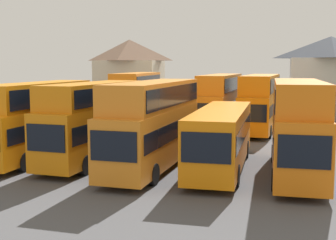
% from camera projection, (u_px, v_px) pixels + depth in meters
% --- Properties ---
extents(ground, '(140.00, 140.00, 0.00)m').
position_uv_depth(ground, '(205.00, 127.00, 43.88)').
color(ground, '#4C4C4F').
extents(depot_boundary_wall, '(56.00, 0.50, 1.80)m').
position_uv_depth(depot_boundary_wall, '(217.00, 110.00, 51.40)').
color(depot_boundary_wall, gray).
rests_on(depot_boundary_wall, ground).
extents(bus_1, '(2.69, 10.84, 4.85)m').
position_uv_depth(bus_1, '(38.00, 116.00, 28.54)').
color(bus_1, orange).
rests_on(bus_1, ground).
extents(bus_2, '(3.17, 10.37, 4.88)m').
position_uv_depth(bus_2, '(93.00, 118.00, 27.61)').
color(bus_2, orange).
rests_on(bus_2, ground).
extents(bus_3, '(3.10, 11.53, 5.01)m').
position_uv_depth(bus_3, '(154.00, 120.00, 25.92)').
color(bus_3, orange).
rests_on(bus_3, ground).
extents(bus_4, '(2.73, 11.67, 3.46)m').
position_uv_depth(bus_4, '(221.00, 135.00, 25.75)').
color(bus_4, orange).
rests_on(bus_4, ground).
extents(bus_5, '(2.74, 10.65, 5.11)m').
position_uv_depth(bus_5, '(298.00, 123.00, 24.04)').
color(bus_5, orange).
rests_on(bus_5, ground).
extents(bus_6, '(3.25, 11.39, 5.22)m').
position_uv_depth(bus_6, '(137.00, 97.00, 42.96)').
color(bus_6, orange).
rests_on(bus_6, ground).
extents(bus_7, '(3.00, 11.09, 3.44)m').
position_uv_depth(bus_7, '(176.00, 108.00, 42.57)').
color(bus_7, orange).
rests_on(bus_7, ground).
extents(bus_8, '(2.90, 11.74, 5.09)m').
position_uv_depth(bus_8, '(220.00, 99.00, 41.13)').
color(bus_8, orange).
rests_on(bus_8, ground).
extents(bus_9, '(3.27, 11.47, 5.07)m').
position_uv_depth(bus_9, '(260.00, 100.00, 40.22)').
color(bus_9, orange).
rests_on(bus_9, ground).
extents(house_terrace_left, '(8.55, 6.83, 9.36)m').
position_uv_depth(house_terrace_left, '(130.00, 74.00, 61.01)').
color(house_terrace_left, beige).
rests_on(house_terrace_left, ground).
extents(house_terrace_centre, '(9.76, 7.98, 9.42)m').
position_uv_depth(house_terrace_centre, '(330.00, 75.00, 55.20)').
color(house_terrace_centre, silver).
rests_on(house_terrace_centre, ground).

